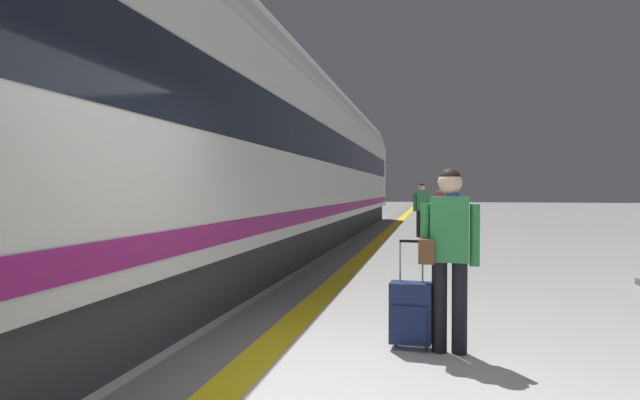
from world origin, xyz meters
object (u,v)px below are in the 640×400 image
duffel_bag_far (446,219)px  passenger_far (439,202)px  duffel_bag_mid (445,223)px  traveller_foreground (448,246)px  suitcase_near (432,227)px  rolling_suitcase_foreground (411,313)px  passenger_near (421,206)px  high_speed_train (250,141)px  passenger_mid (453,203)px

duffel_bag_far → passenger_far: bearing=155.8°
duffel_bag_mid → duffel_bag_far: (0.14, 3.07, 0.00)m
traveller_foreground → suitcase_near: traveller_foreground is taller
traveller_foreground → passenger_far: 19.99m
rolling_suitcase_foreground → suitcase_near: rolling_suitcase_foreground is taller
passenger_near → high_speed_train: bearing=-119.1°
high_speed_train → rolling_suitcase_foreground: 7.00m
high_speed_train → duffel_bag_far: (4.40, 14.19, -2.35)m
traveller_foreground → duffel_bag_far: size_ratio=3.82×
rolling_suitcase_foreground → passenger_mid: bearing=86.6°
traveller_foreground → rolling_suitcase_foreground: (-0.33, 0.03, -0.63)m
rolling_suitcase_foreground → passenger_far: passenger_far is taller
passenger_far → rolling_suitcase_foreground: bearing=-91.5°
duffel_bag_mid → passenger_far: size_ratio=0.28×
passenger_near → duffel_bag_mid: 5.10m
rolling_suitcase_foreground → duffel_bag_far: 19.83m
duffel_bag_mid → duffel_bag_far: bearing=87.4°
rolling_suitcase_foreground → passenger_mid: (1.01, 16.89, 0.62)m
traveller_foreground → rolling_suitcase_foreground: size_ratio=1.66×
passenger_near → duffel_bag_far: passenger_near is taller
high_speed_train → traveller_foreground: (3.90, -5.65, -1.53)m
high_speed_train → duffel_bag_far: bearing=72.8°
passenger_near → duffel_bag_mid: bearing=80.6°
high_speed_train → duffel_bag_mid: bearing=69.1°
suitcase_near → passenger_mid: (0.82, 5.42, 0.63)m
traveller_foreground → duffel_bag_far: 19.86m
rolling_suitcase_foreground → suitcase_near: size_ratio=1.69×
traveller_foreground → passenger_mid: 16.94m
passenger_near → rolling_suitcase_foreground: bearing=-89.3°
traveller_foreground → duffel_bag_mid: 16.80m
passenger_near → duffel_bag_mid: size_ratio=3.85×
suitcase_near → duffel_bag_mid: bearing=84.5°
rolling_suitcase_foreground → duffel_bag_far: bearing=87.6°
suitcase_near → duffel_bag_far: 8.36m
passenger_near → passenger_far: (0.64, 8.18, -0.07)m
duffel_bag_far → traveller_foreground: bearing=-91.4°
high_speed_train → duffel_bag_mid: 12.14m
passenger_near → passenger_mid: size_ratio=1.02×
high_speed_train → duffel_bag_far: high_speed_train is taller
duffel_bag_far → suitcase_near: bearing=-94.4°
traveller_foreground → suitcase_near: 11.53m
suitcase_near → passenger_mid: passenger_mid is taller
passenger_mid → traveller_foreground: bearing=-92.3°
passenger_near → suitcase_near: passenger_near is taller
traveller_foreground → passenger_mid: size_ratio=1.02×
traveller_foreground → passenger_mid: (0.68, 16.93, -0.01)m
suitcase_near → high_speed_train: bearing=-122.6°
suitcase_near → passenger_near: bearing=137.1°
high_speed_train → traveller_foreground: size_ratio=20.23×
high_speed_train → duffel_bag_mid: size_ratio=77.36×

